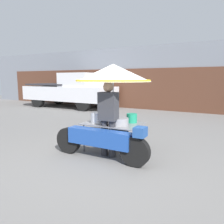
# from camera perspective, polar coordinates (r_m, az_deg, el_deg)

# --- Properties ---
(ground_plane) EXTENTS (36.00, 36.00, 0.00)m
(ground_plane) POSITION_cam_1_polar(r_m,az_deg,el_deg) (4.48, -2.26, -12.21)
(ground_plane) COLOR slate
(shopfront_building) EXTENTS (28.00, 2.06, 3.29)m
(shopfront_building) POSITION_cam_1_polar(r_m,az_deg,el_deg) (12.11, 18.89, 8.37)
(shopfront_building) COLOR gray
(shopfront_building) RESTS_ON ground
(vendor_motorcycle_cart) EXTENTS (2.12, 1.62, 1.90)m
(vendor_motorcycle_cart) POSITION_cam_1_polar(r_m,az_deg,el_deg) (4.64, -0.11, 6.47)
(vendor_motorcycle_cart) COLOR black
(vendor_motorcycle_cart) RESTS_ON ground
(vendor_person) EXTENTS (0.38, 0.22, 1.54)m
(vendor_person) POSITION_cam_1_polar(r_m,az_deg,el_deg) (4.43, -0.98, -0.95)
(vendor_person) COLOR #2D2D33
(vendor_person) RESTS_ON ground
(pickup_truck) EXTENTS (5.32, 1.99, 1.91)m
(pickup_truck) POSITION_cam_1_polar(r_m,az_deg,el_deg) (12.52, -10.64, 5.54)
(pickup_truck) COLOR black
(pickup_truck) RESTS_ON ground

